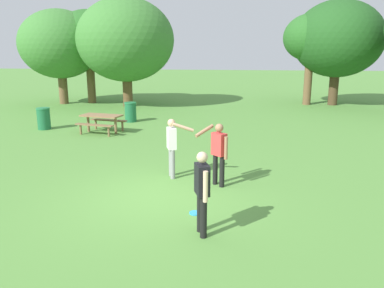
% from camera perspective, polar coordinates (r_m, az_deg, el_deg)
% --- Properties ---
extents(ground_plane, '(120.00, 120.00, 0.00)m').
position_cam_1_polar(ground_plane, '(9.28, -5.05, -7.99)').
color(ground_plane, '#568E3D').
extents(person_thrower, '(0.33, 0.58, 1.64)m').
position_cam_1_polar(person_thrower, '(7.18, 1.50, -6.55)').
color(person_thrower, black).
rests_on(person_thrower, ground).
extents(person_catcher, '(0.80, 0.58, 1.64)m').
position_cam_1_polar(person_catcher, '(10.44, -2.98, 0.07)').
color(person_catcher, gray).
rests_on(person_catcher, ground).
extents(person_bystander, '(0.84, 0.47, 1.64)m').
position_cam_1_polar(person_bystander, '(9.79, 3.97, -0.88)').
color(person_bystander, black).
rests_on(person_bystander, ground).
extents(frisbee, '(0.25, 0.25, 0.03)m').
position_cam_1_polar(frisbee, '(8.41, 0.45, -10.23)').
color(frisbee, '#2D9EDB').
rests_on(frisbee, ground).
extents(picnic_table_near, '(1.94, 1.72, 0.77)m').
position_cam_1_polar(picnic_table_near, '(16.71, -13.32, 3.55)').
color(picnic_table_near, olive).
rests_on(picnic_table_near, ground).
extents(trash_can_beside_table, '(0.59, 0.59, 0.96)m').
position_cam_1_polar(trash_can_beside_table, '(18.22, -21.21, 3.56)').
color(trash_can_beside_table, '#1E663D').
rests_on(trash_can_beside_table, ground).
extents(trash_can_further_along, '(0.59, 0.59, 0.96)m').
position_cam_1_polar(trash_can_further_along, '(19.04, -9.14, 4.73)').
color(trash_can_further_along, '#1E663D').
rests_on(trash_can_further_along, ground).
extents(tree_tall_left, '(5.06, 5.06, 5.94)m').
position_cam_1_polar(tree_tall_left, '(26.47, -19.10, 13.84)').
color(tree_tall_left, brown).
rests_on(tree_tall_left, ground).
extents(tree_broad_center, '(4.18, 4.18, 5.95)m').
position_cam_1_polar(tree_broad_center, '(26.38, -15.17, 14.89)').
color(tree_broad_center, brown).
rests_on(tree_broad_center, ground).
extents(tree_far_right, '(5.85, 5.85, 6.50)m').
position_cam_1_polar(tree_far_right, '(24.22, -9.86, 14.98)').
color(tree_far_right, brown).
rests_on(tree_far_right, ground).
extents(tree_slender_mid, '(3.42, 3.42, 5.64)m').
position_cam_1_polar(tree_slender_mid, '(25.74, 17.30, 14.78)').
color(tree_slender_mid, brown).
rests_on(tree_slender_mid, ground).
extents(tree_back_left, '(5.51, 5.51, 6.44)m').
position_cam_1_polar(tree_back_left, '(26.10, 20.89, 14.38)').
color(tree_back_left, '#4C3823').
rests_on(tree_back_left, ground).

